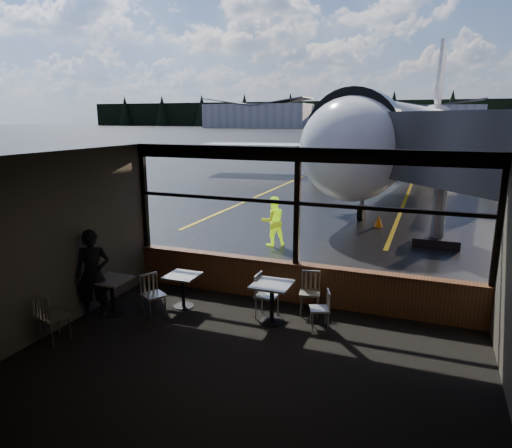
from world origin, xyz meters
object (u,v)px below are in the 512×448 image
Objects in this scene: chair_left_s at (54,317)px; passenger at (93,274)px; chair_near_e at (320,309)px; cafe_table_left at (113,296)px; chair_mid_w at (153,296)px; cone_wing at (317,181)px; ground_crew at (273,221)px; cone_nose at (379,221)px; cafe_table_near at (272,303)px; chair_near_w at (267,296)px; cafe_table_mid at (183,291)px; chair_near_n at (310,293)px; airliner at (414,95)px; jet_bridge at (464,179)px.

chair_left_s is 0.51× the size of passenger.
passenger is at bearing 83.63° from chair_near_e.
chair_mid_w reaches higher than cafe_table_left.
cone_wing is at bearing -7.19° from chair_near_e.
chair_mid_w is 6.19m from ground_crew.
chair_left_s reaches higher than chair_near_e.
passenger reaches higher than chair_mid_w.
cone_nose is at bearing -21.64° from chair_near_e.
chair_mid_w is (-2.44, -0.59, 0.03)m from cafe_table_near.
chair_near_w is at bearing 18.31° from cafe_table_left.
cafe_table_mid is 0.80× the size of chair_near_w.
cafe_table_mid is 3.06m from chair_near_e.
chair_mid_w is at bearing -108.99° from cone_nose.
cafe_table_near reaches higher than cone_nose.
passenger reaches higher than chair_near_e.
ground_crew is at bearing -154.24° from chair_mid_w.
ground_crew is at bearing -126.62° from cone_nose.
cafe_table_near is at bearing 40.56° from chair_near_w.
cafe_table_left is 4.39m from chair_near_e.
cone_nose is (3.14, 9.50, -0.15)m from cafe_table_mid.
chair_left_s is (-4.13, -2.96, 0.02)m from chair_near_n.
ground_crew is (1.62, 7.80, 0.33)m from chair_left_s.
passenger is (-4.90, -23.66, -4.56)m from airliner.
chair_left_s reaches higher than cone_wing.
chair_left_s reaches higher than cafe_table_mid.
airliner is 24.59m from passenger.
jet_bridge is at bearing -43.96° from chair_near_e.
airliner is 37.65× the size of chair_left_s.
chair_near_n is at bearing 14.36° from cafe_table_mid.
chair_near_n reaches higher than cone_wing.
cafe_table_near is 4.17m from chair_left_s.
chair_near_w is 0.98× the size of chair_left_s.
chair_near_w is (-0.18, 0.22, 0.05)m from cafe_table_near.
cafe_table_left is 0.87× the size of chair_mid_w.
cafe_table_mid is at bearing 5.09° from passenger.
cone_wing is (-4.92, 10.02, 0.06)m from cone_nose.
cone_nose is at bearing -164.29° from ground_crew.
chair_near_w is 0.50× the size of passenger.
passenger is (-3.37, -1.30, 0.47)m from chair_near_w.
cafe_table_near is 0.93× the size of chair_mid_w.
airliner is 38.22× the size of chair_near_w.
cafe_table_near is at bearing -78.78° from cone_wing.
chair_near_e is 1.74× the size of cone_nose.
jet_bridge is 11.13× the size of chair_left_s.
airliner reaches higher than passenger.
cafe_table_left is at bearing -166.10° from cafe_table_near.
chair_near_e is at bearing -76.01° from cone_wing.
chair_mid_w is 0.48× the size of passenger.
cone_nose is (0.08, 9.43, -0.17)m from chair_near_e.
ground_crew is at bearing -162.17° from chair_near_w.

